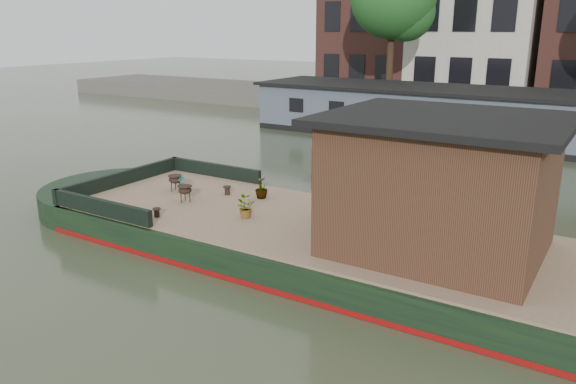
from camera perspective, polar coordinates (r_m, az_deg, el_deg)
The scene contains 16 objects.
ground at distance 11.57m, azimuth 4.05°, elevation -6.57°, with size 120.00×120.00×0.00m, color #293220.
houseboat_hull at distance 12.10m, azimuth -1.52°, elevation -4.09°, with size 14.01×4.02×0.60m.
houseboat_deck at distance 11.34m, azimuth 4.11°, elevation -3.66°, with size 11.80×3.80×0.05m, color #997B5F.
bow_bulwark at distance 14.24m, azimuth -14.18°, elevation 0.89°, with size 3.00×4.00×0.35m.
cabin at distance 10.18m, azimuth 15.18°, elevation 0.86°, with size 4.00×3.50×2.42m.
bicycle at distance 11.57m, azimuth 6.31°, elevation -0.83°, with size 0.60×1.71×0.90m, color black.
potted_plant_a at distance 13.86m, azimuth -10.80°, elevation 0.85°, with size 0.22×0.15×0.43m, color brown.
potted_plant_c at distance 11.81m, azimuth -4.44°, elevation -1.56°, with size 0.41×0.35×0.45m, color #B36834.
potted_plant_d at distance 13.12m, azimuth -2.73°, elevation 0.45°, with size 0.29×0.29×0.51m, color brown.
brazier_front at distance 13.05m, azimuth -10.41°, elevation -0.19°, with size 0.36×0.36×0.39m, color black, non-canonical shape.
brazier_rear at distance 13.98m, azimuth -11.36°, elevation 0.89°, with size 0.37×0.37×0.40m, color black, non-canonical shape.
bollard_port at distance 13.50m, azimuth -6.20°, elevation 0.15°, with size 0.19×0.19×0.21m, color black.
bollard_stbd at distance 12.17m, azimuth -13.18°, elevation -2.05°, with size 0.17×0.17×0.19m, color black.
dinghy at distance 21.30m, azimuth 8.99°, elevation 4.75°, with size 2.03×2.84×0.59m, color black.
far_houseboat at distance 24.22m, azimuth 20.01°, elevation 6.98°, with size 20.40×4.40×2.11m.
quay at distance 30.62m, azimuth 22.60°, elevation 7.50°, with size 60.00×6.00×0.90m, color #47443F.
Camera 1 is at (4.94, -9.45, 4.49)m, focal length 35.00 mm.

